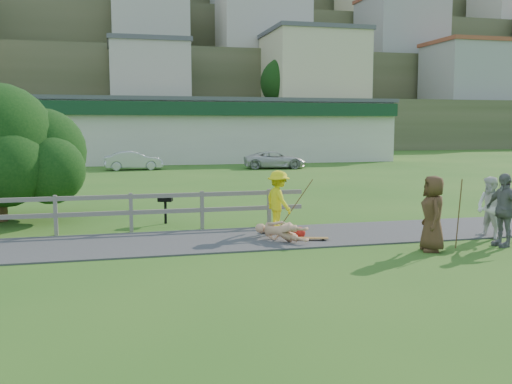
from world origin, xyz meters
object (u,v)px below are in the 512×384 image
at_px(bbq, 165,209).
at_px(spectator_b, 503,210).
at_px(skater_rider, 279,204).
at_px(spectator_a, 491,208).
at_px(car_silver, 133,160).
at_px(car_white, 275,160).
at_px(skater_fallen, 281,231).
at_px(spectator_c, 433,214).

bearing_deg(bbq, spectator_b, -17.74).
bearing_deg(skater_rider, spectator_a, -124.64).
height_order(spectator_a, car_silver, spectator_a).
distance_m(spectator_b, car_white, 25.90).
bearing_deg(skater_fallen, spectator_c, -66.25).
xyz_separation_m(spectator_c, bbq, (-5.80, 5.37, -0.45)).
bearing_deg(spectator_c, car_silver, -150.49).
bearing_deg(car_white, car_silver, 89.94).
bearing_deg(bbq, spectator_a, -12.25).
bearing_deg(bbq, car_white, 81.99).
distance_m(skater_fallen, car_silver, 25.33).
height_order(skater_fallen, bbq, bbq).
distance_m(spectator_b, spectator_c, 1.99).
distance_m(skater_rider, bbq, 3.78).
height_order(skater_rider, car_white, skater_rider).
relative_size(skater_fallen, car_white, 0.36).
height_order(spectator_a, car_white, spectator_a).
height_order(spectator_a, spectator_c, spectator_c).
xyz_separation_m(spectator_c, car_white, (3.54, 25.93, -0.31)).
bearing_deg(car_silver, bbq, 177.79).
xyz_separation_m(skater_rider, car_silver, (-3.05, 24.09, -0.20)).
bearing_deg(car_white, skater_fallen, 170.79).
bearing_deg(spectator_b, skater_rider, -127.20).
bearing_deg(car_silver, spectator_c, -170.21).
xyz_separation_m(skater_rider, spectator_a, (5.22, -1.96, -0.01)).
bearing_deg(skater_fallen, car_silver, 60.07).
relative_size(spectator_b, bbq, 2.01).
bearing_deg(spectator_c, spectator_b, 109.37).
xyz_separation_m(spectator_b, car_white, (1.55, 25.85, -0.31)).
distance_m(spectator_a, spectator_c, 2.47).
relative_size(skater_fallen, spectator_c, 0.86).
relative_size(skater_rider, car_silver, 0.43).
bearing_deg(car_silver, spectator_a, -165.12).
height_order(skater_rider, spectator_b, spectator_b).
relative_size(spectator_a, car_silver, 0.43).
xyz_separation_m(skater_rider, skater_fallen, (-0.24, -1.08, -0.54)).
xyz_separation_m(skater_rider, car_white, (6.49, 23.02, -0.23)).
xyz_separation_m(spectator_c, car_silver, (-5.99, 27.01, -0.27)).
distance_m(skater_rider, spectator_c, 4.15).
height_order(skater_rider, spectator_c, spectator_c).
height_order(spectator_b, car_white, spectator_b).
relative_size(spectator_a, spectator_b, 0.90).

